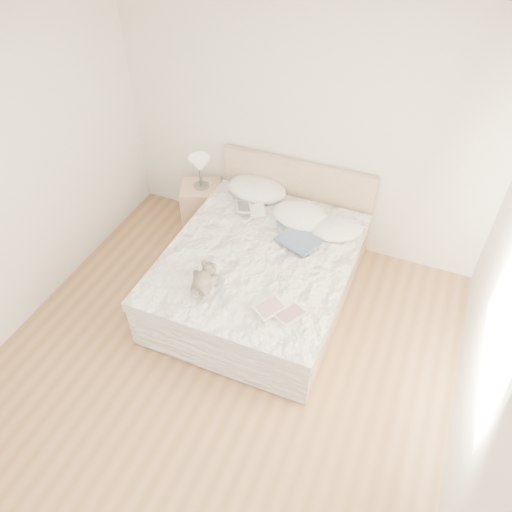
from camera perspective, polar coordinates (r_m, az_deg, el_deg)
name	(u,v)px	position (r m, az deg, el deg)	size (l,w,h in m)	color
floor	(211,382)	(4.55, -5.20, -14.16)	(4.00, 4.50, 0.00)	brown
ceiling	(178,87)	(2.74, -8.86, 18.52)	(4.00, 4.50, 0.00)	white
wall_back	(302,128)	(5.19, 5.33, 14.34)	(4.00, 0.02, 2.70)	silver
wall_right	(503,366)	(3.32, 26.37, -11.20)	(0.02, 4.50, 2.70)	silver
window	(509,318)	(3.45, 26.91, -6.33)	(0.02, 1.30, 1.10)	white
bed	(262,270)	(5.00, 0.68, -1.64)	(1.72, 2.14, 1.00)	tan
nightstand	(202,206)	(5.88, -6.17, 5.67)	(0.45, 0.40, 0.56)	tan
table_lamp	(200,166)	(5.57, -6.45, 10.20)	(0.29, 0.29, 0.38)	#49443F
pillow_left	(257,189)	(5.51, 0.11, 7.67)	(0.67, 0.47, 0.20)	white
pillow_middle	(301,216)	(5.14, 5.18, 4.54)	(0.62, 0.43, 0.19)	white
pillow_right	(337,229)	(5.02, 9.22, 3.07)	(0.53, 0.37, 0.16)	silver
blouse	(306,234)	(4.94, 5.73, 2.49)	(0.59, 0.63, 0.02)	#334467
photo_book	(251,209)	(5.23, -0.62, 5.38)	(0.32, 0.22, 0.02)	white
childrens_book	(280,311)	(4.20, 2.80, -6.33)	(0.37, 0.25, 0.02)	beige
teddy_bear	(202,285)	(4.40, -6.16, -3.33)	(0.21, 0.30, 0.16)	#5F574A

